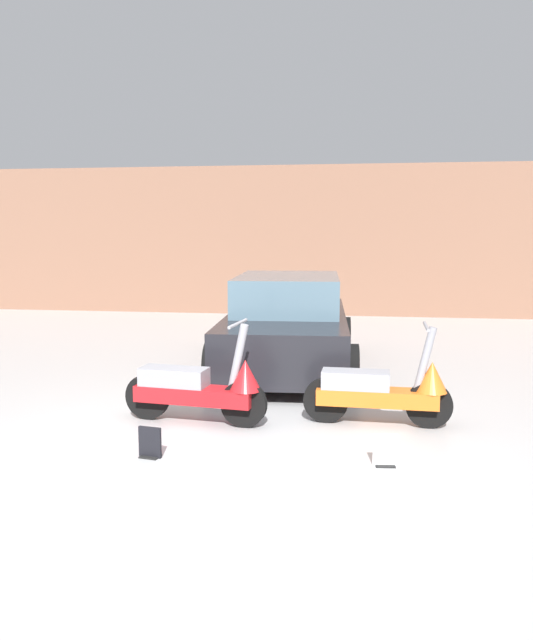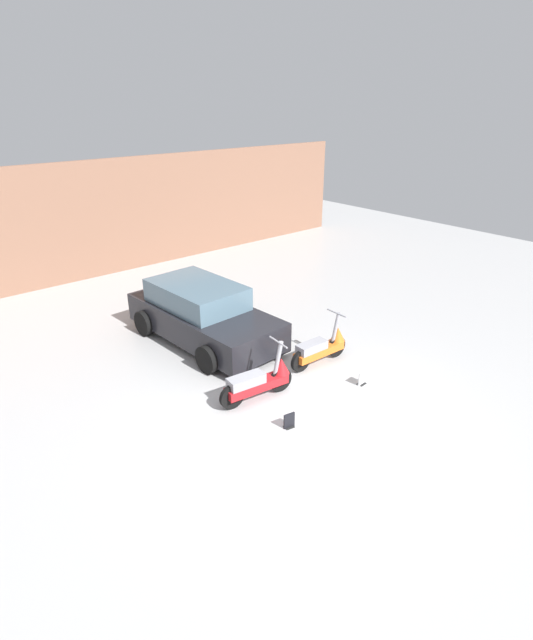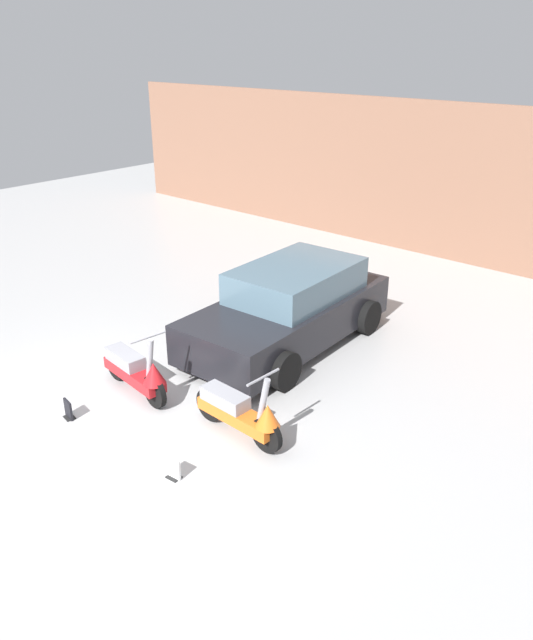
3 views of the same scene
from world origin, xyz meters
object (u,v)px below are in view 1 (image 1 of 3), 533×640
Objects in this scene: scooter_front_left at (201,387)px; placard_near_right_scooter at (385,452)px; placard_near_left_scooter at (150,444)px; scooter_front_right at (384,390)px; car_rear_left at (287,325)px.

scooter_front_left is 1.97m from placard_near_right_scooter.
placard_near_right_scooter is (1.94, 0.09, 0.00)m from placard_near_left_scooter.
placard_near_right_scooter is (-0.02, -1.08, -0.24)m from scooter_front_right.
car_rear_left is at bearing 84.83° from scooter_front_left.
scooter_front_right reaches higher than placard_near_right_scooter.
placard_near_right_scooter is at bearing 15.69° from car_rear_left.
car_rear_left reaches higher than scooter_front_right.
scooter_front_left is 1.02m from placard_near_left_scooter.
placard_near_left_scooter is 1.00× the size of placard_near_right_scooter.
scooter_front_right is 0.38× the size of car_rear_left.
car_rear_left reaches higher than placard_near_left_scooter.
scooter_front_left is 2.69m from car_rear_left.
placard_near_left_scooter and placard_near_right_scooter have the same top height.
car_rear_left reaches higher than placard_near_right_scooter.
scooter_front_left reaches higher than placard_near_left_scooter.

